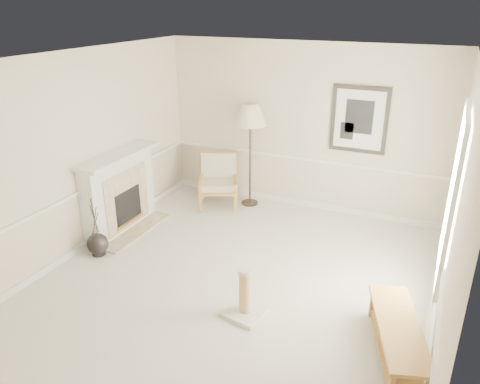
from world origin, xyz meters
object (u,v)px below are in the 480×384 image
armchair (218,178)px  floor_lamp (251,117)px  floor_vase (98,244)px  bench (398,335)px  scratching_post (245,301)px

armchair → floor_lamp: bearing=-4.6°
floor_vase → bench: 4.32m
floor_vase → bench: size_ratio=0.62×
floor_vase → bench: (4.30, -0.39, 0.10)m
floor_vase → scratching_post: 2.59m
floor_lamp → scratching_post: 3.60m
floor_lamp → bench: floor_lamp is taller
armchair → bench: armchair is taller
floor_lamp → scratching_post: (1.25, -3.05, -1.43)m
floor_vase → armchair: (0.77, 2.44, 0.33)m
armchair → scratching_post: (1.79, -2.84, -0.30)m
floor_vase → scratching_post: size_ratio=1.47×
armchair → floor_lamp: (0.54, 0.21, 1.13)m
scratching_post → floor_vase: bearing=171.0°
floor_lamp → scratching_post: size_ratio=2.99×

